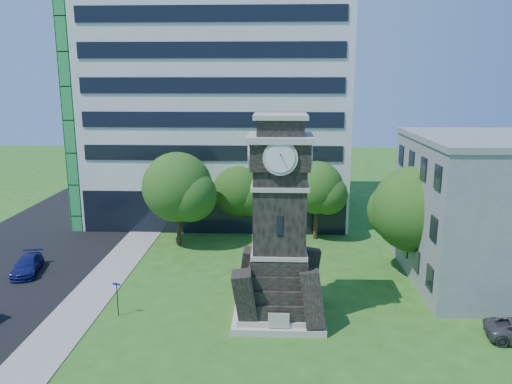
{
  "coord_description": "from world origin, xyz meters",
  "views": [
    {
      "loc": [
        2.79,
        -26.15,
        14.12
      ],
      "look_at": [
        1.38,
        7.91,
        6.4
      ],
      "focal_mm": 35.0,
      "sensor_mm": 36.0,
      "label": 1
    }
  ],
  "objects_px": {
    "park_bench": "(259,313)",
    "clock_tower": "(279,233)",
    "car_street_north": "(27,265)",
    "street_sign": "(117,295)"
  },
  "relations": [
    {
      "from": "car_street_north",
      "to": "park_bench",
      "type": "xyz_separation_m",
      "value": [
        17.51,
        -6.81,
        -0.08
      ]
    },
    {
      "from": "clock_tower",
      "to": "car_street_north",
      "type": "height_order",
      "value": "clock_tower"
    },
    {
      "from": "car_street_north",
      "to": "clock_tower",
      "type": "bearing_deg",
      "value": -30.83
    },
    {
      "from": "clock_tower",
      "to": "street_sign",
      "type": "distance_m",
      "value": 10.55
    },
    {
      "from": "park_bench",
      "to": "street_sign",
      "type": "xyz_separation_m",
      "value": [
        -8.64,
        0.3,
        0.84
      ]
    },
    {
      "from": "car_street_north",
      "to": "street_sign",
      "type": "distance_m",
      "value": 11.03
    },
    {
      "from": "clock_tower",
      "to": "car_street_north",
      "type": "bearing_deg",
      "value": 162.0
    },
    {
      "from": "clock_tower",
      "to": "car_street_north",
      "type": "relative_size",
      "value": 2.91
    },
    {
      "from": "park_bench",
      "to": "clock_tower",
      "type": "bearing_deg",
      "value": 52.07
    },
    {
      "from": "clock_tower",
      "to": "car_street_north",
      "type": "distance_m",
      "value": 20.16
    }
  ]
}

